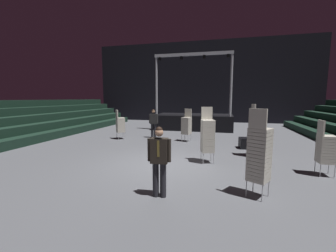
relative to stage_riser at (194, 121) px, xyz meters
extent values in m
cube|color=#515459|center=(0.00, -9.37, -0.70)|extent=(22.00, 30.00, 0.10)
cube|color=black|center=(0.00, 5.63, 3.35)|extent=(22.00, 0.30, 8.00)
cube|color=black|center=(-7.62, -8.37, -0.42)|extent=(0.75, 24.00, 0.45)
cube|color=black|center=(-8.38, -8.37, 0.03)|extent=(0.75, 24.00, 0.45)
cube|color=black|center=(0.00, 0.03, -0.09)|extent=(5.78, 3.05, 1.12)
cylinder|color=#9EA0A8|center=(-2.64, -1.25, 2.61)|extent=(0.16, 0.16, 4.27)
cylinder|color=#9EA0A8|center=(2.64, -1.25, 2.61)|extent=(0.16, 0.16, 4.27)
cube|color=#9EA0A8|center=(0.00, -1.25, 4.75)|extent=(5.48, 0.20, 0.20)
cylinder|color=black|center=(-2.39, -1.25, 4.53)|extent=(0.18, 0.18, 0.22)
cylinder|color=black|center=(-0.80, -1.25, 4.53)|extent=(0.18, 0.18, 0.22)
cylinder|color=black|center=(0.80, -1.25, 4.53)|extent=(0.18, 0.18, 0.22)
cylinder|color=black|center=(2.39, -1.25, 4.53)|extent=(0.18, 0.18, 0.22)
cylinder|color=black|center=(0.78, -11.89, -0.23)|extent=(0.15, 0.15, 0.84)
cylinder|color=black|center=(0.60, -11.90, -0.23)|extent=(0.15, 0.15, 0.84)
cube|color=silver|center=(0.69, -11.96, 0.49)|extent=(0.19, 0.11, 0.60)
cube|color=black|center=(0.69, -11.90, 0.49)|extent=(0.42, 0.26, 0.60)
cube|color=brown|center=(0.70, -12.01, 0.56)|extent=(0.06, 0.02, 0.38)
cylinder|color=black|center=(0.92, -11.88, 0.50)|extent=(0.10, 0.10, 0.55)
cylinder|color=black|center=(0.45, -11.92, 0.50)|extent=(0.10, 0.10, 0.55)
sphere|color=tan|center=(0.69, -11.90, 0.92)|extent=(0.20, 0.20, 0.20)
sphere|color=black|center=(0.69, -11.90, 0.98)|extent=(0.16, 0.16, 0.16)
cylinder|color=#B2B5BA|center=(0.34, -5.26, -0.45)|extent=(0.02, 0.02, 0.40)
cylinder|color=#B2B5BA|center=(-0.02, -5.14, -0.45)|extent=(0.02, 0.02, 0.40)
cylinder|color=#B2B5BA|center=(0.46, -4.90, -0.45)|extent=(0.02, 0.02, 0.40)
cylinder|color=#B2B5BA|center=(0.10, -4.78, -0.45)|extent=(0.02, 0.02, 0.40)
cube|color=#B7B2A3|center=(0.22, -5.02, -0.21)|extent=(0.56, 0.56, 0.08)
cube|color=#B7B2A3|center=(0.22, -5.02, -0.12)|extent=(0.56, 0.56, 0.08)
cube|color=#B7B2A3|center=(0.22, -5.02, -0.04)|extent=(0.56, 0.56, 0.08)
cube|color=#B7B2A3|center=(0.22, -5.02, 0.05)|extent=(0.56, 0.56, 0.08)
cube|color=#B7B2A3|center=(0.22, -5.02, 0.13)|extent=(0.56, 0.56, 0.08)
cube|color=#B7B2A3|center=(0.22, -5.02, 0.22)|extent=(0.56, 0.56, 0.08)
cube|color=#B7B2A3|center=(0.22, -5.02, 0.30)|extent=(0.56, 0.56, 0.08)
cube|color=#B7B2A3|center=(0.22, -5.02, 0.39)|extent=(0.56, 0.56, 0.08)
cube|color=#B7B2A3|center=(0.22, -5.02, 0.47)|extent=(0.56, 0.56, 0.08)
cube|color=#B7B2A3|center=(0.22, -5.02, 0.56)|extent=(0.56, 0.56, 0.08)
cube|color=#B7B2A3|center=(0.22, -5.02, 0.64)|extent=(0.56, 0.56, 0.08)
cube|color=#B7B2A3|center=(0.28, -4.84, 0.92)|extent=(0.40, 0.17, 0.46)
cylinder|color=#B2B5BA|center=(1.85, -8.91, -0.45)|extent=(0.02, 0.02, 0.40)
cylinder|color=#B2B5BA|center=(1.49, -9.02, -0.45)|extent=(0.02, 0.02, 0.40)
cylinder|color=#B2B5BA|center=(1.74, -8.54, -0.45)|extent=(0.02, 0.02, 0.40)
cylinder|color=#B2B5BA|center=(1.38, -8.65, -0.45)|extent=(0.02, 0.02, 0.40)
cube|color=#B7B2A3|center=(1.61, -8.78, -0.21)|extent=(0.55, 0.55, 0.08)
cube|color=#B7B2A3|center=(1.61, -8.78, -0.12)|extent=(0.55, 0.55, 0.08)
cube|color=#B7B2A3|center=(1.61, -8.78, -0.04)|extent=(0.55, 0.55, 0.08)
cube|color=#B7B2A3|center=(1.61, -8.78, 0.05)|extent=(0.55, 0.55, 0.08)
cube|color=#B7B2A3|center=(1.61, -8.78, 0.13)|extent=(0.55, 0.55, 0.08)
cube|color=#B7B2A3|center=(1.61, -8.78, 0.22)|extent=(0.55, 0.55, 0.08)
cube|color=#B7B2A3|center=(1.61, -8.78, 0.30)|extent=(0.55, 0.55, 0.08)
cube|color=#B7B2A3|center=(1.61, -8.78, 0.39)|extent=(0.55, 0.55, 0.08)
cube|color=#B7B2A3|center=(1.61, -8.78, 0.47)|extent=(0.55, 0.55, 0.08)
cube|color=#B7B2A3|center=(1.61, -8.78, 0.56)|extent=(0.55, 0.55, 0.08)
cube|color=#B7B2A3|center=(1.61, -8.78, 0.64)|extent=(0.55, 0.55, 0.08)
cube|color=#B7B2A3|center=(1.61, -8.78, 0.73)|extent=(0.55, 0.55, 0.08)
cube|color=#B7B2A3|center=(1.61, -8.78, 0.81)|extent=(0.55, 0.55, 0.08)
cube|color=#B7B2A3|center=(1.61, -8.78, 0.90)|extent=(0.55, 0.55, 0.08)
cube|color=#B7B2A3|center=(1.56, -8.59, 1.17)|extent=(0.40, 0.17, 0.46)
cylinder|color=#B2B5BA|center=(-3.59, -4.98, -0.45)|extent=(0.02, 0.02, 0.40)
cylinder|color=#B2B5BA|center=(-3.35, -5.27, -0.45)|extent=(0.02, 0.02, 0.40)
cylinder|color=#B2B5BA|center=(-3.88, -5.23, -0.45)|extent=(0.02, 0.02, 0.40)
cylinder|color=#B2B5BA|center=(-3.64, -5.52, -0.45)|extent=(0.02, 0.02, 0.40)
cube|color=#B7B2A3|center=(-3.62, -5.25, -0.21)|extent=(0.62, 0.62, 0.08)
cube|color=#B7B2A3|center=(-3.62, -5.25, -0.12)|extent=(0.62, 0.62, 0.08)
cube|color=#B7B2A3|center=(-3.62, -5.25, -0.04)|extent=(0.62, 0.62, 0.08)
cube|color=#B7B2A3|center=(-3.62, -5.25, 0.05)|extent=(0.62, 0.62, 0.08)
cube|color=#B7B2A3|center=(-3.62, -5.25, 0.13)|extent=(0.62, 0.62, 0.08)
cube|color=#B7B2A3|center=(-3.62, -5.25, 0.22)|extent=(0.62, 0.62, 0.08)
cube|color=#B7B2A3|center=(-3.62, -5.25, 0.30)|extent=(0.62, 0.62, 0.08)
cube|color=#B7B2A3|center=(-3.62, -5.25, 0.39)|extent=(0.62, 0.62, 0.08)
cube|color=#B7B2A3|center=(-3.62, -5.25, 0.47)|extent=(0.62, 0.62, 0.08)
cube|color=#B7B2A3|center=(-3.62, -5.25, 0.56)|extent=(0.62, 0.62, 0.08)
cube|color=#B7B2A3|center=(-3.76, -5.37, 0.83)|extent=(0.30, 0.34, 0.46)
cylinder|color=#B2B5BA|center=(5.40, -9.09, -0.45)|extent=(0.02, 0.02, 0.40)
cylinder|color=#B2B5BA|center=(5.40, -9.47, -0.45)|extent=(0.02, 0.02, 0.40)
cylinder|color=#B2B5BA|center=(5.02, -9.09, -0.45)|extent=(0.02, 0.02, 0.40)
cylinder|color=#B2B5BA|center=(5.02, -9.47, -0.45)|extent=(0.02, 0.02, 0.40)
cube|color=#B7B2A3|center=(5.21, -9.28, -0.21)|extent=(0.45, 0.45, 0.08)
cube|color=#B7B2A3|center=(5.21, -9.28, -0.12)|extent=(0.45, 0.45, 0.08)
cube|color=#B7B2A3|center=(5.21, -9.28, -0.04)|extent=(0.45, 0.45, 0.08)
cube|color=#B7B2A3|center=(5.21, -9.28, 0.05)|extent=(0.45, 0.45, 0.08)
cube|color=#B7B2A3|center=(5.21, -9.28, 0.13)|extent=(0.45, 0.45, 0.08)
cube|color=#B7B2A3|center=(5.21, -9.28, 0.22)|extent=(0.45, 0.45, 0.08)
cube|color=#B7B2A3|center=(5.21, -9.28, 0.30)|extent=(0.45, 0.45, 0.08)
cube|color=#B7B2A3|center=(5.21, -9.28, 0.39)|extent=(0.45, 0.45, 0.08)
cube|color=#B7B2A3|center=(5.21, -9.28, 0.47)|extent=(0.45, 0.45, 0.08)
cube|color=#B7B2A3|center=(5.21, -9.28, 0.56)|extent=(0.45, 0.45, 0.08)
cube|color=#B7B2A3|center=(5.01, -9.28, 0.83)|extent=(0.05, 0.41, 0.46)
cylinder|color=#B2B5BA|center=(2.92, -11.06, -0.45)|extent=(0.02, 0.02, 0.40)
cylinder|color=#B2B5BA|center=(3.25, -11.26, -0.45)|extent=(0.02, 0.02, 0.40)
cylinder|color=#B2B5BA|center=(2.72, -11.38, -0.45)|extent=(0.02, 0.02, 0.40)
cylinder|color=#B2B5BA|center=(3.05, -11.58, -0.45)|extent=(0.02, 0.02, 0.40)
cube|color=#B7B2A3|center=(2.98, -11.32, -0.21)|extent=(0.60, 0.60, 0.08)
cube|color=#B7B2A3|center=(2.98, -11.32, -0.12)|extent=(0.60, 0.60, 0.08)
cube|color=#B7B2A3|center=(2.98, -11.32, -0.04)|extent=(0.60, 0.60, 0.08)
cube|color=#B7B2A3|center=(2.98, -11.32, 0.05)|extent=(0.60, 0.60, 0.08)
cube|color=#B7B2A3|center=(2.98, -11.32, 0.13)|extent=(0.60, 0.60, 0.08)
cube|color=#B7B2A3|center=(2.98, -11.32, 0.22)|extent=(0.60, 0.60, 0.08)
cube|color=#B7B2A3|center=(2.98, -11.32, 0.30)|extent=(0.60, 0.60, 0.08)
cube|color=#B7B2A3|center=(2.98, -11.32, 0.39)|extent=(0.60, 0.60, 0.08)
cube|color=#B7B2A3|center=(2.98, -11.32, 0.47)|extent=(0.60, 0.60, 0.08)
cube|color=#B7B2A3|center=(2.98, -11.32, 0.56)|extent=(0.60, 0.60, 0.08)
cube|color=#B7B2A3|center=(2.98, -11.32, 0.64)|extent=(0.60, 0.60, 0.08)
cube|color=#B7B2A3|center=(2.98, -11.32, 0.73)|extent=(0.60, 0.60, 0.08)
cube|color=#B7B2A3|center=(2.98, -11.32, 0.81)|extent=(0.60, 0.60, 0.08)
cube|color=#B7B2A3|center=(2.98, -11.32, 0.90)|extent=(0.60, 0.60, 0.08)
cube|color=#B7B2A3|center=(2.98, -11.32, 0.98)|extent=(0.60, 0.60, 0.08)
cube|color=#B7B2A3|center=(2.88, -11.49, 1.26)|extent=(0.37, 0.25, 0.46)
cylinder|color=#B2B5BA|center=(3.66, -7.23, -0.45)|extent=(0.02, 0.02, 0.40)
cylinder|color=#B2B5BA|center=(3.72, -7.61, -0.45)|extent=(0.02, 0.02, 0.40)
cylinder|color=#B2B5BA|center=(3.28, -7.30, -0.45)|extent=(0.02, 0.02, 0.40)
cylinder|color=#B2B5BA|center=(3.35, -7.68, -0.45)|extent=(0.02, 0.02, 0.40)
cube|color=#B7B2A3|center=(3.50, -7.45, -0.21)|extent=(0.51, 0.51, 0.08)
cube|color=#B7B2A3|center=(3.50, -7.45, -0.12)|extent=(0.51, 0.51, 0.08)
cube|color=#B7B2A3|center=(3.50, -7.45, -0.04)|extent=(0.51, 0.51, 0.08)
cube|color=#B7B2A3|center=(3.50, -7.45, 0.05)|extent=(0.51, 0.51, 0.08)
cube|color=#B7B2A3|center=(3.50, -7.45, 0.13)|extent=(0.51, 0.51, 0.08)
cube|color=#B7B2A3|center=(3.50, -7.45, 0.22)|extent=(0.51, 0.51, 0.08)
cube|color=#B7B2A3|center=(3.50, -7.45, 0.30)|extent=(0.51, 0.51, 0.08)
cube|color=#B7B2A3|center=(3.50, -7.45, 0.39)|extent=(0.51, 0.51, 0.08)
cube|color=#B7B2A3|center=(3.50, -7.45, 0.47)|extent=(0.51, 0.51, 0.08)
cube|color=#B7B2A3|center=(3.50, -7.45, 0.56)|extent=(0.51, 0.51, 0.08)
cube|color=#B7B2A3|center=(3.50, -7.45, 0.64)|extent=(0.51, 0.51, 0.08)
cube|color=#B7B2A3|center=(3.50, -7.45, 0.73)|extent=(0.51, 0.51, 0.08)
cube|color=#B7B2A3|center=(3.50, -7.45, 0.81)|extent=(0.51, 0.51, 0.08)
cube|color=#B7B2A3|center=(3.50, -7.45, 0.90)|extent=(0.51, 0.51, 0.08)
cube|color=#B7B2A3|center=(3.50, -7.45, 0.98)|extent=(0.51, 0.51, 0.08)
cube|color=#B7B2A3|center=(3.31, -7.49, 1.26)|extent=(0.12, 0.41, 0.46)
cylinder|color=black|center=(-1.95, -4.44, -0.23)|extent=(0.15, 0.15, 0.85)
cylinder|color=black|center=(-1.77, -4.44, -0.23)|extent=(0.15, 0.15, 0.85)
cube|color=#3F3F44|center=(-1.86, -4.38, 0.50)|extent=(0.18, 0.10, 0.60)
cube|color=#262626|center=(-1.86, -4.44, 0.50)|extent=(0.40, 0.24, 0.60)
cylinder|color=#262626|center=(-2.09, -4.44, 0.51)|extent=(0.10, 0.10, 0.55)
cylinder|color=#262626|center=(-1.62, -4.44, 0.51)|extent=(0.10, 0.10, 0.55)
sphere|color=#936B4C|center=(-1.86, -4.44, 0.94)|extent=(0.20, 0.20, 0.20)
sphere|color=black|center=(-1.86, -4.44, 0.99)|extent=(0.16, 0.16, 0.16)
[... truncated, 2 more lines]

